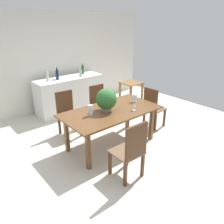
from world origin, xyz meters
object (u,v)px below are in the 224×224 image
(chair_near_left, at_px, (131,149))
(side_table, at_px, (131,89))
(wine_bottle_tall, at_px, (57,74))
(wine_bottle_dark, at_px, (81,73))
(crystal_vase_left, at_px, (135,97))
(wine_glass, at_px, (134,105))
(flower_centerpiece, at_px, (106,99))
(kitchen_counter, at_px, (70,95))
(crystal_vase_center_near, at_px, (90,109))
(chair_far_right, at_px, (99,103))
(wine_bottle_green, at_px, (47,76))
(chair_foot_end, at_px, (153,106))
(wine_bottle_amber, at_px, (83,70))
(wine_bottle_clear, at_px, (57,75))
(dining_table, at_px, (111,114))
(chair_far_left, at_px, (67,111))

(chair_near_left, xyz_separation_m, side_table, (2.28, 2.32, -0.02))
(wine_bottle_tall, height_order, wine_bottle_dark, wine_bottle_tall)
(crystal_vase_left, xyz_separation_m, wine_glass, (-0.35, -0.33, 0.00))
(flower_centerpiece, xyz_separation_m, side_table, (1.92, 1.27, -0.46))
(flower_centerpiece, xyz_separation_m, kitchen_counter, (0.37, 2.07, -0.51))
(crystal_vase_center_near, relative_size, wine_glass, 1.38)
(chair_far_right, bearing_deg, wine_bottle_green, 126.97)
(wine_bottle_green, relative_size, side_table, 0.42)
(chair_near_left, xyz_separation_m, wine_bottle_dark, (1.01, 2.97, 0.51))
(chair_foot_end, xyz_separation_m, crystal_vase_center_near, (-1.70, 0.06, 0.35))
(crystal_vase_center_near, bearing_deg, wine_bottle_dark, 61.77)
(flower_centerpiece, relative_size, crystal_vase_center_near, 2.13)
(crystal_vase_center_near, xyz_separation_m, wine_glass, (0.79, -0.33, -0.02))
(wine_bottle_dark, xyz_separation_m, wine_bottle_amber, (0.24, 0.27, 0.02))
(chair_near_left, bearing_deg, crystal_vase_center_near, -88.24)
(crystal_vase_center_near, bearing_deg, kitchen_counter, 70.20)
(chair_foot_end, bearing_deg, chair_far_right, 37.06)
(wine_bottle_dark, bearing_deg, wine_bottle_clear, 166.21)
(chair_far_right, distance_m, chair_foot_end, 1.28)
(flower_centerpiece, distance_m, side_table, 2.35)
(wine_bottle_amber, bearing_deg, chair_foot_end, -78.99)
(wine_glass, xyz_separation_m, wine_bottle_green, (-0.63, 2.41, 0.22))
(dining_table, relative_size, chair_near_left, 1.90)
(wine_glass, relative_size, wine_bottle_clear, 0.52)
(dining_table, bearing_deg, crystal_vase_center_near, 173.24)
(dining_table, bearing_deg, wine_glass, -38.76)
(chair_near_left, relative_size, wine_bottle_tall, 3.35)
(chair_far_left, relative_size, wine_bottle_clear, 3.40)
(wine_bottle_dark, relative_size, wine_bottle_green, 0.82)
(crystal_vase_center_near, height_order, wine_bottle_green, wine_bottle_green)
(dining_table, bearing_deg, wine_bottle_tall, 89.40)
(crystal_vase_center_near, bearing_deg, chair_foot_end, -1.91)
(chair_foot_end, relative_size, crystal_vase_center_near, 4.76)
(flower_centerpiece, xyz_separation_m, wine_bottle_clear, (0.04, 2.06, 0.09))
(flower_centerpiece, bearing_deg, chair_far_left, 110.01)
(flower_centerpiece, distance_m, wine_bottle_tall, 2.16)
(kitchen_counter, bearing_deg, wine_glass, -88.85)
(chair_far_left, distance_m, flower_centerpiece, 1.11)
(chair_near_left, xyz_separation_m, wine_bottle_tall, (0.46, 3.21, 0.53))
(dining_table, xyz_separation_m, chair_far_left, (-0.42, 1.00, -0.15))
(chair_far_left, xyz_separation_m, wine_bottle_amber, (1.24, 1.23, 0.55))
(chair_far_right, bearing_deg, side_table, 17.34)
(wine_bottle_green, bearing_deg, crystal_vase_left, -64.70)
(chair_foot_end, bearing_deg, wine_bottle_tall, 26.98)
(wine_bottle_dark, bearing_deg, kitchen_counter, 150.16)
(wine_bottle_clear, height_order, wine_bottle_amber, wine_bottle_clear)
(crystal_vase_center_near, distance_m, wine_bottle_green, 2.10)
(chair_far_right, xyz_separation_m, chair_far_left, (-0.86, 0.01, 0.01))
(kitchen_counter, height_order, wine_bottle_green, wine_bottle_green)
(wine_glass, distance_m, wine_bottle_tall, 2.51)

